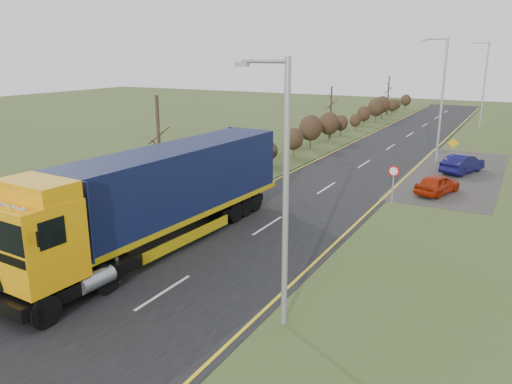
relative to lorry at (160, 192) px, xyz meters
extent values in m
plane|color=#3E4D21|center=(2.80, 0.54, -2.44)|extent=(160.00, 160.00, 0.00)
cube|color=black|center=(2.80, 10.54, -2.43)|extent=(8.00, 120.00, 0.02)
cube|color=#302E2B|center=(9.30, 20.54, -2.43)|extent=(6.00, 18.00, 0.02)
cube|color=yellow|center=(-0.90, 10.54, -2.41)|extent=(0.12, 116.00, 0.01)
cube|color=yellow|center=(6.50, 10.54, -2.41)|extent=(0.12, 116.00, 0.01)
cube|color=silver|center=(2.80, -3.46, -2.41)|extent=(0.12, 3.00, 0.01)
cube|color=silver|center=(2.80, 4.54, -2.41)|extent=(0.12, 3.00, 0.01)
cube|color=silver|center=(2.80, 12.54, -2.41)|extent=(0.12, 3.00, 0.01)
cube|color=silver|center=(2.80, 20.54, -2.41)|extent=(0.12, 3.00, 0.01)
cube|color=silver|center=(2.80, 28.54, -2.41)|extent=(0.12, 3.00, 0.01)
cube|color=silver|center=(2.80, 36.54, -2.41)|extent=(0.12, 3.00, 0.01)
cube|color=silver|center=(2.80, 44.54, -2.41)|extent=(0.12, 3.00, 0.01)
cube|color=silver|center=(2.80, 52.54, -2.41)|extent=(0.12, 3.00, 0.01)
cube|color=silver|center=(2.80, 60.54, -2.41)|extent=(0.12, 3.00, 0.01)
ellipsoid|color=black|center=(-3.22, -3.46, -1.31)|extent=(1.21, 1.57, 1.39)
ellipsoid|color=black|center=(-3.20, 0.54, -0.96)|extent=(1.58, 2.06, 1.82)
ellipsoid|color=black|center=(-3.18, 4.54, -0.60)|extent=(1.96, 2.55, 2.25)
ellipsoid|color=black|center=(-3.23, 8.54, -0.73)|extent=(1.83, 2.38, 2.10)
ellipsoid|color=black|center=(-3.15, 12.54, -1.16)|extent=(1.37, 1.78, 1.57)
ellipsoid|color=black|center=(-3.26, 16.54, -1.32)|extent=(1.20, 1.56, 1.38)
ellipsoid|color=black|center=(-3.12, 20.54, -0.99)|extent=(1.55, 2.02, 1.78)
ellipsoid|color=black|center=(-3.29, 24.54, -0.62)|extent=(1.95, 2.53, 2.24)
ellipsoid|color=black|center=(-3.10, 28.54, -0.70)|extent=(1.85, 2.41, 2.13)
ellipsoid|color=black|center=(-3.32, 32.54, -1.13)|extent=(1.40, 1.81, 1.61)
ellipsoid|color=black|center=(-3.07, 36.54, -1.32)|extent=(1.19, 1.55, 1.37)
ellipsoid|color=black|center=(-3.34, 40.54, -1.02)|extent=(1.52, 1.97, 1.75)
ellipsoid|color=black|center=(-3.04, 44.54, -0.63)|extent=(1.93, 2.51, 2.22)
ellipsoid|color=black|center=(-3.37, 48.54, -0.68)|extent=(1.88, 2.44, 2.16)
ellipsoid|color=black|center=(-3.02, 52.54, -1.11)|extent=(1.43, 1.85, 1.64)
ellipsoid|color=black|center=(-3.39, 56.54, -1.33)|extent=(1.19, 1.55, 1.37)
ellipsoid|color=black|center=(-3.00, 60.54, -1.05)|extent=(1.49, 1.93, 1.71)
cylinder|color=#392A1C|center=(-3.70, 4.54, 0.58)|extent=(0.18, 0.18, 6.05)
cylinder|color=#392A1C|center=(-3.70, 30.54, 0.09)|extent=(0.18, 0.18, 5.06)
cylinder|color=#392A1C|center=(-3.70, 52.54, 0.13)|extent=(0.18, 0.18, 5.15)
cube|color=black|center=(0.00, -5.37, -1.73)|extent=(2.71, 4.83, 0.46)
cube|color=#EF9F0A|center=(0.00, -6.29, -0.04)|extent=(2.68, 2.39, 2.66)
cube|color=black|center=(0.00, -7.37, -1.88)|extent=(2.56, 0.26, 0.56)
cube|color=black|center=(0.43, -7.43, -0.86)|extent=(0.62, 0.05, 1.10)
cube|color=black|center=(0.00, -7.43, -0.19)|extent=(2.35, 0.16, 0.29)
cube|color=#EF9F0A|center=(0.00, -5.94, 1.58)|extent=(2.63, 1.57, 0.57)
cylinder|color=silver|center=(0.00, -7.16, 1.39)|extent=(2.25, 0.18, 0.06)
cube|color=black|center=(1.46, -7.16, 0.57)|extent=(0.09, 0.12, 0.46)
cylinder|color=gray|center=(-1.18, -4.96, -1.68)|extent=(0.64, 1.36, 0.57)
cylinder|color=gray|center=(1.18, -4.96, -1.68)|extent=(0.64, 1.36, 0.57)
cube|color=gold|center=(0.00, 1.28, -1.19)|extent=(3.25, 13.01, 0.25)
cube|color=black|center=(0.00, 1.28, 0.34)|extent=(3.21, 12.60, 2.81)
cube|color=#101845|center=(0.00, 7.54, 0.34)|extent=(2.54, 0.20, 2.81)
cube|color=#101845|center=(0.00, -4.98, 0.34)|extent=(2.54, 0.20, 2.81)
cube|color=black|center=(0.00, 5.16, -1.78)|extent=(2.55, 3.81, 0.36)
cube|color=gold|center=(-1.25, 0.25, -1.88)|extent=(0.36, 5.62, 0.46)
cube|color=gold|center=(1.25, 0.25, -1.88)|extent=(0.36, 5.62, 0.46)
cylinder|color=black|center=(1.07, -7.01, -1.91)|extent=(0.38, 1.08, 1.06)
cylinder|color=black|center=(-1.07, -4.45, -1.91)|extent=(0.38, 1.08, 1.06)
cylinder|color=black|center=(1.07, -4.45, -1.91)|extent=(0.38, 1.08, 1.06)
cylinder|color=black|center=(-1.07, 4.24, -1.91)|extent=(0.38, 1.08, 1.06)
cylinder|color=black|center=(1.07, 4.24, -1.91)|extent=(0.38, 1.08, 1.06)
cylinder|color=black|center=(-1.07, 5.27, -1.91)|extent=(0.38, 1.08, 1.06)
cylinder|color=black|center=(1.07, 5.27, -1.91)|extent=(0.38, 1.08, 1.06)
cylinder|color=black|center=(-1.07, 6.29, -1.91)|extent=(0.38, 1.08, 1.06)
cylinder|color=black|center=(1.07, 6.29, -1.91)|extent=(0.38, 1.08, 1.06)
imported|color=#A32108|center=(9.05, 14.48, -1.84)|extent=(2.44, 3.81, 1.21)
imported|color=#0B0A37|center=(9.67, 20.97, -1.78)|extent=(2.67, 4.25, 1.32)
cylinder|color=#9B9EA0|center=(7.40, -3.30, 1.58)|extent=(0.18, 0.18, 8.06)
cylinder|color=#9B9EA0|center=(6.68, -3.30, 5.48)|extent=(1.43, 0.12, 0.12)
cube|color=#9B9EA0|center=(5.97, -3.30, 5.39)|extent=(0.40, 0.16, 0.13)
cylinder|color=#9B9EA0|center=(7.40, 24.28, 2.21)|extent=(0.18, 0.18, 9.30)
cylinder|color=#9B9EA0|center=(6.57, 24.28, 6.70)|extent=(1.65, 0.12, 0.12)
cube|color=#9B9EA0|center=(5.75, 24.28, 6.60)|extent=(0.47, 0.19, 0.14)
cylinder|color=#9B9EA0|center=(8.60, 45.05, 2.23)|extent=(0.18, 0.18, 9.35)
cylinder|color=#9B9EA0|center=(7.77, 45.05, 6.75)|extent=(1.66, 0.12, 0.12)
cube|color=#9B9EA0|center=(6.94, 45.05, 6.65)|extent=(0.47, 0.19, 0.15)
cylinder|color=#9B9EA0|center=(7.19, 11.11, -1.50)|extent=(0.08, 0.08, 1.90)
cylinder|color=red|center=(7.19, 11.08, -0.55)|extent=(0.61, 0.04, 0.61)
cylinder|color=white|center=(7.19, 11.06, -0.55)|extent=(0.46, 0.02, 0.46)
cylinder|color=#9B9EA0|center=(8.60, 23.64, -1.68)|extent=(0.08, 0.08, 1.52)
cube|color=gold|center=(8.60, 23.59, -0.82)|extent=(0.77, 0.04, 0.77)
camera|label=1|loc=(13.29, -15.91, 5.70)|focal=35.00mm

